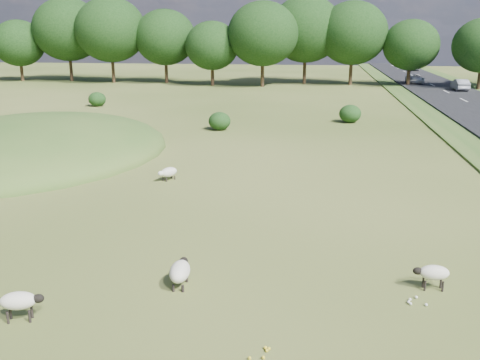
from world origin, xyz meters
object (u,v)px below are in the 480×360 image
Objects in this scene: sheep_0 at (433,273)px; car_3 at (460,85)px; sheep_3 at (20,301)px; car_0 at (413,67)px; car_5 at (415,78)px; sheep_2 at (168,172)px; sheep_1 at (180,271)px.

sheep_0 is 54.49m from car_3.
car_0 is (24.01, 89.27, 0.31)m from sheep_3.
car_0 is at bearing 81.21° from car_5.
sheep_2 is at bearing 74.65° from sheep_3.
sheep_3 is 0.26× the size of car_5.
sheep_3 is at bearing 66.82° from car_3.
sheep_0 is at bearing 81.16° from car_0.
car_5 is at bearing -101.54° from sheep_0.
sheep_1 reaches higher than sheep_2.
sheep_3 is at bearing 74.95° from car_0.
car_5 is (20.08, 51.35, 0.45)m from sheep_2.
sheep_2 is 0.98× the size of sheep_3.
sheep_3 is (-10.63, -3.25, 0.04)m from sheep_0.
sheep_1 is at bearing 76.72° from car_0.
car_5 is at bearing -66.24° from car_3.
sheep_0 is 0.78× the size of sheep_1.
sheep_2 is at bearing -111.36° from car_5.
sheep_0 is 0.23× the size of car_5.
sheep_1 is 0.33× the size of car_3.
sheep_2 is 79.59m from car_0.
car_3 is (0.00, -33.20, 0.05)m from car_0.
car_0 is at bearing -101.52° from sheep_0.
car_5 reaches higher than sheep_3.
car_5 is at bearing 57.84° from sheep_3.
car_5 is (9.57, 61.45, 0.34)m from sheep_0.
sheep_3 is at bearing -107.34° from car_5.
sheep_1 is 57.42m from car_3.
car_0 is (23.88, 75.93, 0.45)m from sheep_2.
sheep_3 is 67.78m from car_5.
car_3 is (24.01, 56.07, 0.36)m from sheep_3.
sheep_0 is 0.91× the size of sheep_2.
sheep_3 is at bearing 34.34° from sheep_2.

